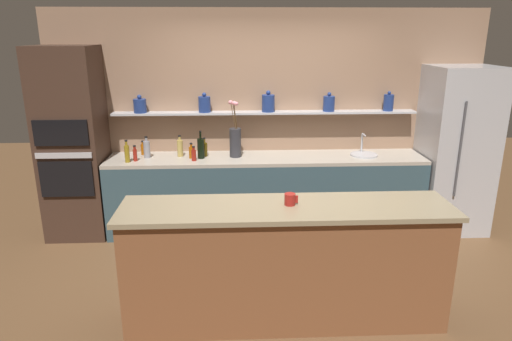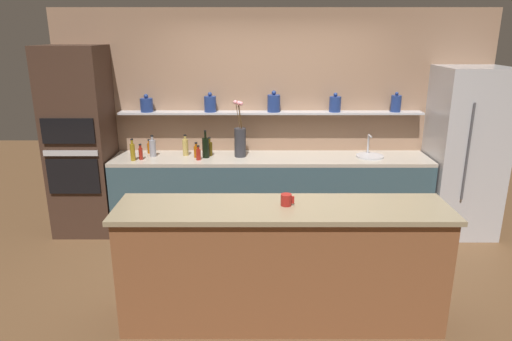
{
  "view_description": "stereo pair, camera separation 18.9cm",
  "coord_description": "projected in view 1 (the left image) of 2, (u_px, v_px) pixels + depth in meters",
  "views": [
    {
      "loc": [
        -0.4,
        -3.94,
        2.34
      ],
      "look_at": [
        -0.2,
        0.32,
        1.03
      ],
      "focal_mm": 32.0,
      "sensor_mm": 36.0,
      "label": 1
    },
    {
      "loc": [
        -0.21,
        -3.94,
        2.34
      ],
      "look_at": [
        -0.2,
        0.32,
        1.03
      ],
      "focal_mm": 32.0,
      "sensor_mm": 36.0,
      "label": 2
    }
  ],
  "objects": [
    {
      "name": "ground_plane",
      "position": [
        278.0,
        281.0,
        4.46
      ],
      "size": [
        12.0,
        12.0,
        0.0
      ],
      "primitive_type": "plane",
      "color": "brown"
    },
    {
      "name": "back_wall_unit",
      "position": [
        267.0,
        119.0,
        5.61
      ],
      "size": [
        5.2,
        0.28,
        2.6
      ],
      "color": "#937056",
      "rests_on": "ground_plane"
    },
    {
      "name": "back_counter_unit",
      "position": [
        266.0,
        193.0,
        5.51
      ],
      "size": [
        3.72,
        0.62,
        0.92
      ],
      "color": "#334C56",
      "rests_on": "ground_plane"
    },
    {
      "name": "island_counter",
      "position": [
        285.0,
        264.0,
        3.74
      ],
      "size": [
        2.64,
        0.61,
        1.02
      ],
      "color": "brown",
      "rests_on": "ground_plane"
    },
    {
      "name": "refrigerator",
      "position": [
        456.0,
        150.0,
        5.42
      ],
      "size": [
        0.75,
        0.73,
        1.97
      ],
      "color": "#B7B7BC",
      "rests_on": "ground_plane"
    },
    {
      "name": "oven_tower",
      "position": [
        73.0,
        144.0,
        5.22
      ],
      "size": [
        0.69,
        0.64,
        2.19
      ],
      "color": "#3D281E",
      "rests_on": "ground_plane"
    },
    {
      "name": "flower_vase",
      "position": [
        235.0,
        141.0,
        5.32
      ],
      "size": [
        0.14,
        0.15,
        0.67
      ],
      "color": "#2D2D33",
      "rests_on": "back_counter_unit"
    },
    {
      "name": "sink_fixture",
      "position": [
        364.0,
        154.0,
        5.43
      ],
      "size": [
        0.32,
        0.32,
        0.25
      ],
      "color": "#B7B7BC",
      "rests_on": "back_counter_unit"
    },
    {
      "name": "bottle_wine_0",
      "position": [
        201.0,
        148.0,
        5.28
      ],
      "size": [
        0.08,
        0.08,
        0.33
      ],
      "color": "black",
      "rests_on": "back_counter_unit"
    },
    {
      "name": "bottle_oil_1",
      "position": [
        205.0,
        149.0,
        5.38
      ],
      "size": [
        0.07,
        0.07,
        0.22
      ],
      "color": "#47380A",
      "rests_on": "back_counter_unit"
    },
    {
      "name": "bottle_spirit_2",
      "position": [
        180.0,
        148.0,
        5.37
      ],
      "size": [
        0.07,
        0.07,
        0.25
      ],
      "color": "tan",
      "rests_on": "back_counter_unit"
    },
    {
      "name": "bottle_sauce_3",
      "position": [
        143.0,
        149.0,
        5.45
      ],
      "size": [
        0.05,
        0.05,
        0.17
      ],
      "color": "#9E4C0A",
      "rests_on": "back_counter_unit"
    },
    {
      "name": "bottle_oil_4",
      "position": [
        127.0,
        153.0,
        5.12
      ],
      "size": [
        0.06,
        0.06,
        0.26
      ],
      "color": "olive",
      "rests_on": "back_counter_unit"
    },
    {
      "name": "bottle_sauce_5",
      "position": [
        191.0,
        152.0,
        5.3
      ],
      "size": [
        0.06,
        0.06,
        0.18
      ],
      "color": "#9E4C0A",
      "rests_on": "back_counter_unit"
    },
    {
      "name": "bottle_sauce_6",
      "position": [
        135.0,
        154.0,
        5.18
      ],
      "size": [
        0.05,
        0.05,
        0.18
      ],
      "color": "maroon",
      "rests_on": "back_counter_unit"
    },
    {
      "name": "bottle_sauce_7",
      "position": [
        194.0,
        155.0,
        5.2
      ],
      "size": [
        0.05,
        0.05,
        0.17
      ],
      "color": "maroon",
      "rests_on": "back_counter_unit"
    },
    {
      "name": "bottle_spirit_8",
      "position": [
        147.0,
        149.0,
        5.31
      ],
      "size": [
        0.08,
        0.08,
        0.25
      ],
      "color": "gray",
      "rests_on": "back_counter_unit"
    },
    {
      "name": "coffee_mug",
      "position": [
        290.0,
        199.0,
        3.6
      ],
      "size": [
        0.11,
        0.09,
        0.09
      ],
      "color": "maroon",
      "rests_on": "island_counter"
    }
  ]
}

